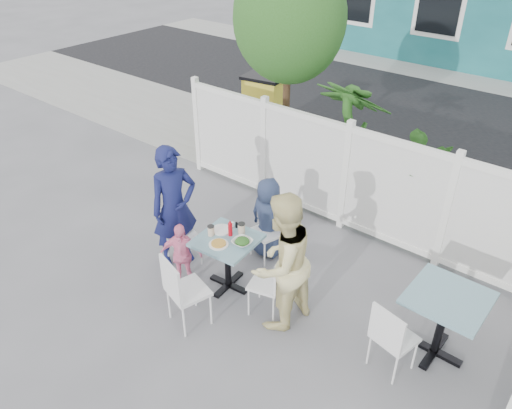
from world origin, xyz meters
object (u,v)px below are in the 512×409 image
Objects in this scene: man at (174,207)px; woman at (281,263)px; spare_table at (445,310)px; boy at (268,218)px; main_table at (227,250)px; chair_back at (272,225)px; chair_left at (180,230)px; toddler at (181,255)px; utility_cabinet at (264,112)px; chair_near at (181,287)px; chair_right at (272,279)px.

man reaches higher than woman.
spare_table is 2.50m from boy.
chair_back reaches higher than main_table.
spare_table is 3.33m from chair_left.
utility_cabinet is at bearing 79.37° from toddler.
chair_near is 1.04× the size of toddler.
utility_cabinet is at bearing 147.20° from spare_table.
woman is (1.68, -0.06, 0.34)m from chair_left.
man is at bearing 46.68° from boy.
chair_near is 1.14m from woman.
chair_back is (0.03, 0.84, -0.07)m from main_table.
chair_near is at bearing -109.80° from man.
main_table is at bearing 92.91° from boy.
chair_right is 0.50× the size of man.
chair_back is 0.74× the size of boy.
chair_back is (0.86, 0.84, -0.00)m from chair_left.
chair_right is 0.93× the size of toddler.
main_table is (2.31, -3.65, -0.08)m from utility_cabinet.
main_table is at bearing 105.00° from chair_back.
utility_cabinet is at bearing 122.29° from main_table.
boy is at bearing 11.88° from chair_back.
chair_near is 1.66m from boy.
boy is at bearing 34.25° from toddler.
boy is (0.83, 0.87, -0.26)m from man.
man is 0.63m from toddler.
spare_table is at bearing 174.20° from boy.
woman reaches higher than utility_cabinet.
man is at bearing 107.19° from toddler.
main_table is at bearing -87.49° from woman.
chair_near reaches higher than chair_back.
chair_left reaches higher than spare_table.
man is (1.44, -3.67, 0.19)m from utility_cabinet.
woman is (3.15, -3.71, 0.19)m from utility_cabinet.
chair_near reaches higher than toddler.
utility_cabinet is 1.13× the size of boy.
chair_left is 1.01× the size of chair_back.
woman reaches higher than chair_near.
chair_left is (1.48, -3.65, -0.15)m from utility_cabinet.
toddler is at bearing -162.72° from spare_table.
chair_back is (-0.66, 0.86, 0.00)m from chair_right.
spare_table is 1.74m from woman.
man is (-0.87, -0.02, 0.27)m from main_table.
man is at bearing -169.64° from spare_table.
chair_back reaches higher than chair_right.
spare_table is 3.38m from man.
main_table is 0.66× the size of boy.
man is 1.46× the size of boy.
chair_left is 0.51× the size of woman.
man is (-0.90, -0.87, 0.35)m from chair_back.
toddler reaches higher than spare_table.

